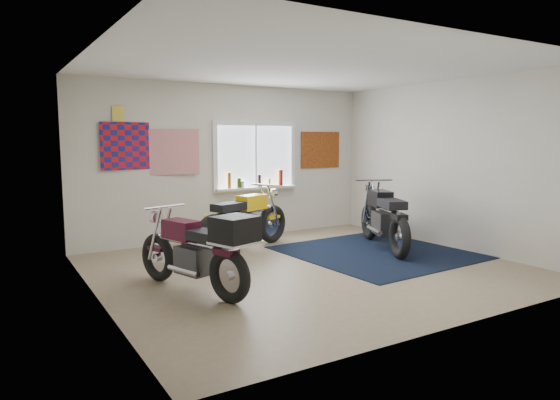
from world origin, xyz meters
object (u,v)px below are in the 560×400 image
navy_rug (376,252)px  black_chrome_bike (384,219)px  maroon_tourer (199,250)px  yellow_triumph (244,222)px

navy_rug → black_chrome_bike: bearing=31.8°
navy_rug → maroon_tourer: 3.22m
yellow_triumph → maroon_tourer: yellow_triumph is taller
navy_rug → yellow_triumph: size_ratio=1.33×
yellow_triumph → black_chrome_bike: size_ratio=0.98×
yellow_triumph → black_chrome_bike: bearing=-48.7°
yellow_triumph → maroon_tourer: (-1.47, -1.80, 0.05)m
maroon_tourer → navy_rug: bearing=-98.3°
navy_rug → yellow_triumph: bearing=142.7°
black_chrome_bike → yellow_triumph: bearing=84.9°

